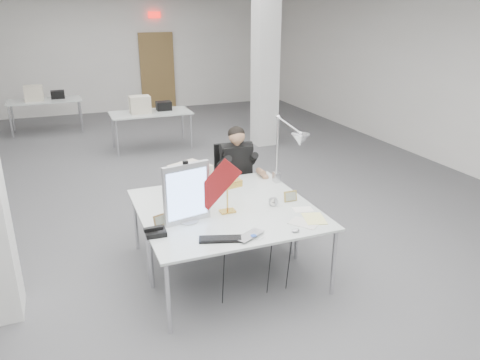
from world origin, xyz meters
The scene contains 22 objects.
room_shell centered at (0.04, 0.13, 1.69)m, with size 10.04×14.04×3.24m.
desk_main centered at (0.00, -2.50, 0.74)m, with size 1.80×0.90×0.03m, color silver.
desk_second centered at (0.00, -1.60, 0.74)m, with size 1.80×0.90×0.03m, color silver.
bg_desk_a centered at (0.20, 3.00, 0.74)m, with size 1.60×0.80×0.03m, color silver.
bg_desk_b centered at (-1.80, 5.20, 0.74)m, with size 1.60×0.80×0.03m, color silver.
office_chair centered at (0.54, -0.93, 0.53)m, with size 0.52×0.52×1.05m, color black, non-canonical shape.
seated_person centered at (0.54, -0.98, 0.90)m, with size 0.52×0.65×0.98m, color black, non-canonical shape.
monitor centered at (-0.47, -2.23, 1.06)m, with size 0.49×0.05×0.60m, color #B3B3B8.
pennant centered at (-0.17, -2.27, 1.12)m, with size 0.53×0.01×0.22m, color maroon.
keyboard centered at (-0.29, -2.73, 0.76)m, with size 0.40×0.13×0.02m, color black.
laptop centered at (0.00, -2.81, 0.77)m, with size 0.31×0.20×0.02m, color #AAAAAF.
mouse centered at (0.42, -2.83, 0.77)m, with size 0.08×0.05×0.03m, color #B2B2B7.
bankers_lamp centered at (-0.02, -2.16, 0.93)m, with size 0.31×0.12×0.35m, color gold, non-canonical shape.
desk_phone centered at (-0.82, -2.40, 0.78)m, with size 0.19×0.17×0.05m, color black.
picture_frame_left centered at (-0.74, -2.21, 0.81)m, with size 0.14×0.01×0.11m, color olive.
picture_frame_right centered at (0.72, -2.15, 0.81)m, with size 0.15×0.01×0.12m, color #A89048.
desk_clock centered at (0.49, -2.19, 0.81)m, with size 0.10×0.10×0.03m, color #A6A7AB.
paper_stack_a centered at (0.59, -2.69, 0.76)m, with size 0.20×0.28×0.01m, color beige.
paper_stack_b centered at (0.73, -2.64, 0.76)m, with size 0.20×0.28×0.01m, color #EBE98C.
paper_stack_c centered at (0.74, -2.40, 0.76)m, with size 0.20×0.14×0.01m, color white.
beige_monitor centered at (-0.25, -1.58, 0.93)m, with size 0.38×0.36×0.36m, color beige.
architect_lamp centered at (0.84, -1.79, 1.24)m, with size 0.26×0.76×0.97m, color #AFAFB3, non-canonical shape.
Camera 1 is at (-1.52, -6.35, 2.76)m, focal length 35.00 mm.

